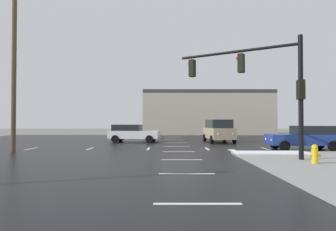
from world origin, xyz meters
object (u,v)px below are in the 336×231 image
(sedan_white, at_px, (133,133))
(suv_tan, at_px, (219,130))
(sedan_blue, at_px, (306,137))
(traffic_signal_mast, at_px, (262,78))
(fire_hydrant, at_px, (316,154))
(utility_pole_mid, at_px, (15,58))

(sedan_white, xyz_separation_m, suv_tan, (7.79, 0.03, 0.24))
(sedan_blue, xyz_separation_m, sedan_white, (-12.24, 7.63, 0.00))
(sedan_blue, bearing_deg, sedan_white, -31.22)
(traffic_signal_mast, xyz_separation_m, sedan_blue, (4.45, 5.14, -3.18))
(traffic_signal_mast, distance_m, sedan_blue, 7.50)
(fire_hydrant, relative_size, sedan_blue, 0.17)
(fire_hydrant, relative_size, suv_tan, 0.16)
(fire_hydrant, bearing_deg, traffic_signal_mast, 123.10)
(fire_hydrant, bearing_deg, sedan_white, 121.65)
(sedan_blue, bearing_deg, traffic_signal_mast, 49.83)
(sedan_blue, relative_size, suv_tan, 0.92)
(traffic_signal_mast, relative_size, suv_tan, 1.16)
(sedan_blue, height_order, suv_tan, suv_tan)
(sedan_white, relative_size, utility_pole_mid, 0.43)
(sedan_white, bearing_deg, sedan_blue, -25.37)
(sedan_white, bearing_deg, fire_hydrant, -51.78)
(suv_tan, bearing_deg, fire_hydrant, 1.59)
(sedan_blue, bearing_deg, fire_hydrant, 69.06)
(traffic_signal_mast, relative_size, utility_pole_mid, 0.52)
(fire_hydrant, height_order, sedan_blue, sedan_blue)
(traffic_signal_mast, distance_m, sedan_white, 15.29)
(utility_pole_mid, bearing_deg, sedan_white, 56.09)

